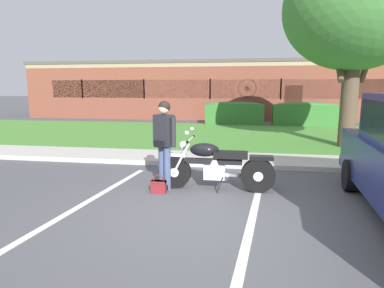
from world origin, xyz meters
TOP-DOWN VIEW (x-y plane):
  - ground_plane at (0.00, 0.00)m, footprint 140.00×140.00m
  - curb_strip at (0.00, 3.02)m, footprint 60.00×0.20m
  - concrete_walk at (0.00, 3.87)m, footprint 60.00×1.50m
  - grass_lawn at (0.00, 8.61)m, footprint 60.00×7.98m
  - stall_stripe_0 at (-2.03, 0.20)m, footprint 0.56×4.39m
  - stall_stripe_1 at (0.80, 0.20)m, footprint 0.56×4.39m
  - motorcycle at (0.17, 1.18)m, footprint 2.24×0.82m
  - rider_person at (-0.90, 1.09)m, footprint 0.51×0.40m
  - handbag at (-0.95, 0.79)m, footprint 0.28×0.13m
  - shade_tree at (3.85, 6.30)m, footprint 4.41×4.41m
  - hedge_left at (0.01, 12.60)m, footprint 3.04×0.90m
  - hedge_center_left at (3.63, 12.60)m, footprint 3.32×0.90m
  - brick_building at (-1.56, 19.34)m, footprint 24.43×9.10m

SIDE VIEW (x-z plane):
  - ground_plane at x=0.00m, z-range 0.00..0.00m
  - stall_stripe_0 at x=-2.03m, z-range 0.00..0.01m
  - stall_stripe_1 at x=0.80m, z-range 0.00..0.01m
  - grass_lawn at x=0.00m, z-range 0.00..0.06m
  - concrete_walk at x=0.00m, z-range 0.00..0.08m
  - curb_strip at x=0.00m, z-range 0.00..0.12m
  - handbag at x=-0.95m, z-range -0.04..0.32m
  - motorcycle at x=0.17m, z-range -0.11..1.07m
  - hedge_left at x=0.01m, z-range 0.03..1.27m
  - hedge_center_left at x=3.63m, z-range 0.03..1.27m
  - rider_person at x=-0.90m, z-range 0.14..1.84m
  - brick_building at x=-1.56m, z-range 0.00..3.65m
  - shade_tree at x=3.85m, z-range 1.21..7.43m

